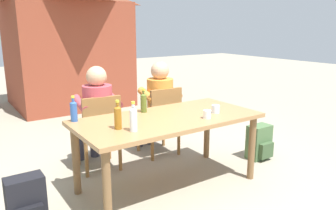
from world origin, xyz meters
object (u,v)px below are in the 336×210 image
at_px(backpack_by_near_side, 27,204).
at_px(cup_white, 207,114).
at_px(bottle_olive, 144,102).
at_px(brick_kiosk, 67,38).
at_px(cup_glass, 216,109).
at_px(person_in_plaid_shirt, 96,112).
at_px(bottle_blue, 74,110).
at_px(backpack_by_far_side, 260,143).
at_px(chair_far_left, 99,129).
at_px(bottle_clear, 133,118).
at_px(dining_table, 168,125).
at_px(person_in_white_shirt, 157,103).
at_px(chair_far_right, 161,118).
at_px(bottle_amber, 118,117).

bearing_deg(backpack_by_near_side, cup_white, -9.38).
relative_size(bottle_olive, brick_kiosk, 0.10).
xyz_separation_m(cup_glass, backpack_by_near_side, (-1.84, 0.16, -0.56)).
xyz_separation_m(person_in_plaid_shirt, cup_white, (0.69, -1.10, 0.11)).
height_order(person_in_plaid_shirt, bottle_olive, person_in_plaid_shirt).
bearing_deg(bottle_blue, cup_glass, -21.56).
distance_m(person_in_plaid_shirt, bottle_blue, 0.65).
xyz_separation_m(bottle_blue, brick_kiosk, (1.19, 3.83, 0.52)).
relative_size(cup_white, backpack_by_far_side, 0.19).
bearing_deg(cup_glass, bottle_olive, 143.11).
height_order(person_in_plaid_shirt, backpack_by_near_side, person_in_plaid_shirt).
distance_m(cup_white, backpack_by_far_side, 1.22).
height_order(chair_far_left, bottle_clear, bottle_clear).
bearing_deg(backpack_by_far_side, person_in_plaid_shirt, 153.10).
distance_m(dining_table, backpack_by_far_side, 1.41).
height_order(bottle_blue, brick_kiosk, brick_kiosk).
distance_m(bottle_clear, backpack_by_near_side, 1.09).
bearing_deg(bottle_clear, person_in_white_shirt, 49.64).
bearing_deg(backpack_by_far_side, dining_table, 178.54).
xyz_separation_m(bottle_olive, brick_kiosk, (0.49, 3.90, 0.52)).
distance_m(chair_far_right, brick_kiosk, 3.57).
distance_m(person_in_white_shirt, cup_glass, 1.00).
relative_size(bottle_amber, backpack_by_near_side, 0.58).
relative_size(bottle_amber, bottle_olive, 1.03).
bearing_deg(dining_table, chair_far_right, 61.47).
relative_size(chair_far_right, bottle_clear, 3.36).
xyz_separation_m(dining_table, backpack_by_far_side, (1.33, -0.03, -0.44)).
xyz_separation_m(person_in_plaid_shirt, bottle_blue, (-0.40, -0.48, 0.18)).
xyz_separation_m(bottle_clear, brick_kiosk, (0.88, 4.41, 0.52)).
bearing_deg(bottle_olive, chair_far_right, 41.40).
relative_size(person_in_white_shirt, bottle_clear, 4.56).
bearing_deg(chair_far_right, bottle_olive, -138.60).
distance_m(backpack_by_near_side, backpack_by_far_side, 2.69).
xyz_separation_m(bottle_amber, backpack_by_far_side, (1.91, 0.04, -0.64)).
bearing_deg(backpack_by_far_side, chair_far_left, 156.13).
xyz_separation_m(bottle_amber, cup_glass, (1.06, -0.07, -0.07)).
relative_size(chair_far_right, person_in_plaid_shirt, 0.74).
height_order(dining_table, person_in_white_shirt, person_in_white_shirt).
bearing_deg(cup_glass, person_in_white_shirt, 94.68).
distance_m(dining_table, chair_far_right, 0.86).
distance_m(chair_far_right, bottle_clear, 1.35).
bearing_deg(bottle_clear, bottle_olive, 52.19).
relative_size(chair_far_left, bottle_olive, 3.51).
bearing_deg(bottle_amber, dining_table, 7.83).
distance_m(chair_far_left, cup_glass, 1.30).
height_order(bottle_amber, backpack_by_near_side, bottle_amber).
xyz_separation_m(chair_far_left, cup_white, (0.70, -0.99, 0.28)).
bearing_deg(chair_far_right, backpack_by_far_side, -39.68).
bearing_deg(chair_far_right, person_in_plaid_shirt, 172.30).
height_order(person_in_white_shirt, cup_glass, person_in_white_shirt).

